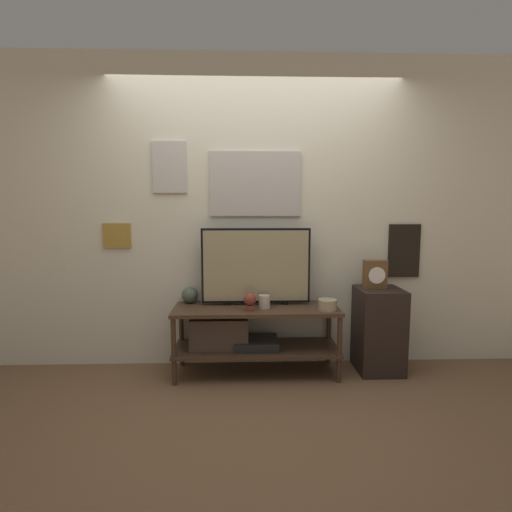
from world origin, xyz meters
The scene contains 10 objects.
ground_plane centered at (0.00, 0.00, 0.00)m, with size 12.00×12.00×0.00m, color brown.
wall_back centered at (0.00, 0.55, 1.35)m, with size 6.40×0.08×2.70m.
media_console centered at (-0.12, 0.27, 0.36)m, with size 1.38×0.46×0.57m.
television centered at (0.00, 0.37, 0.91)m, with size 0.92×0.05×0.66m.
vase_wide_bowl centered at (0.57, 0.16, 0.62)m, with size 0.15×0.15×0.09m.
vase_round_glass centered at (-0.58, 0.45, 0.64)m, with size 0.14×0.14×0.14m.
candle_jar centered at (0.07, 0.25, 0.63)m, with size 0.09×0.09×0.11m.
decorative_bust centered at (-0.06, 0.18, 0.66)m, with size 0.10×0.10×0.15m.
side_table centered at (1.05, 0.30, 0.36)m, with size 0.37×0.40×0.72m.
mantel_clock centered at (1.01, 0.31, 0.84)m, with size 0.19×0.11×0.24m.
Camera 1 is at (-0.12, -2.98, 1.40)m, focal length 28.00 mm.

